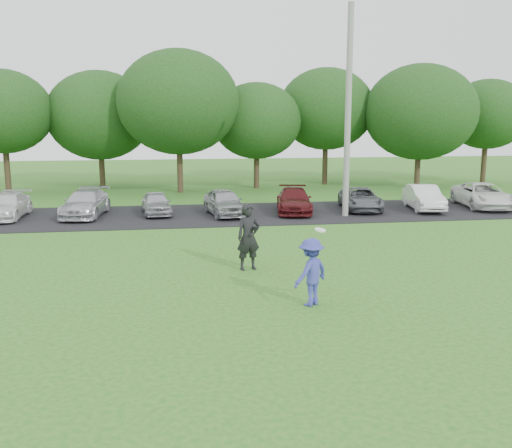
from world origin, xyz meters
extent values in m
plane|color=#24681D|center=(0.00, 0.00, 0.00)|extent=(100.00, 100.00, 0.00)
cube|color=black|center=(0.00, 13.00, 0.01)|extent=(32.00, 6.50, 0.03)
cylinder|color=gray|center=(5.49, 11.65, 4.80)|extent=(0.28, 0.28, 9.60)
imported|color=#3B40A8|center=(0.74, -0.66, 0.85)|extent=(1.25, 1.16, 1.69)
cylinder|color=white|center=(0.91, -0.81, 1.93)|extent=(0.28, 0.27, 0.12)
imported|color=black|center=(-0.32, 2.91, 1.01)|extent=(0.83, 0.64, 2.02)
cube|color=black|center=(-0.14, 2.73, 1.31)|extent=(0.16, 0.13, 0.10)
imported|color=silver|center=(-10.07, 13.38, 0.59)|extent=(1.68, 3.93, 1.13)
imported|color=#B3B6BB|center=(-6.58, 13.38, 0.63)|extent=(2.17, 4.33, 1.21)
imported|color=#ABACB2|center=(-3.31, 13.37, 0.57)|extent=(1.61, 3.28, 1.08)
imported|color=#A0A2A7|center=(-0.12, 12.69, 0.65)|extent=(2.01, 3.80, 1.23)
imported|color=#4A1012|center=(3.31, 12.98, 0.62)|extent=(2.30, 4.25, 1.17)
imported|color=slate|center=(6.77, 13.25, 0.57)|extent=(2.39, 4.15, 1.09)
imported|color=silver|center=(9.88, 12.75, 0.65)|extent=(1.86, 3.89, 1.23)
imported|color=white|center=(13.25, 13.08, 0.65)|extent=(2.72, 4.73, 1.24)
cylinder|color=#38281C|center=(-12.50, 23.00, 1.35)|extent=(0.36, 0.36, 2.70)
ellipsoid|color=#214C19|center=(-12.50, 23.00, 4.93)|extent=(5.94, 5.94, 5.05)
cylinder|color=#38281C|center=(-7.00, 24.40, 1.10)|extent=(0.36, 0.36, 2.20)
ellipsoid|color=#214C19|center=(-7.00, 24.40, 4.71)|extent=(6.68, 6.68, 5.68)
cylinder|color=#38281C|center=(-2.00, 21.60, 1.35)|extent=(0.36, 0.36, 2.70)
ellipsoid|color=#214C19|center=(-2.00, 21.60, 5.48)|extent=(7.42, 7.42, 6.31)
cylinder|color=#38281C|center=(3.00, 23.00, 1.10)|extent=(0.36, 0.36, 2.20)
ellipsoid|color=#214C19|center=(3.00, 23.00, 4.36)|extent=(5.76, 5.76, 4.90)
cylinder|color=#38281C|center=(8.00, 24.40, 1.35)|extent=(0.36, 0.36, 2.70)
ellipsoid|color=#214C19|center=(8.00, 24.40, 5.14)|extent=(6.50, 6.50, 5.53)
cylinder|color=#38281C|center=(13.50, 21.60, 1.10)|extent=(0.36, 0.36, 2.20)
ellipsoid|color=#214C19|center=(13.50, 21.60, 4.92)|extent=(7.24, 7.24, 6.15)
cylinder|color=#38281C|center=(19.00, 23.00, 1.35)|extent=(0.36, 0.36, 2.70)
ellipsoid|color=#214C19|center=(19.00, 23.00, 4.79)|extent=(5.58, 5.58, 4.74)
camera|label=1|loc=(-2.64, -13.87, 4.61)|focal=40.00mm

